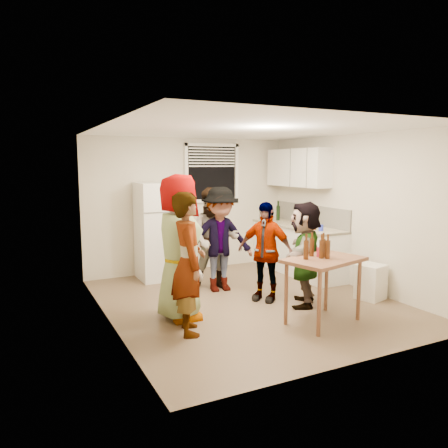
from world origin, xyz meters
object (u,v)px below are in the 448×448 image
guest_grey (180,318)px  guest_back_right (220,290)px  blue_cup (321,231)px  wine_bottle (278,220)px  kettle (297,225)px  trash_bin (371,283)px  refrigerator (158,231)px  guest_black (264,300)px  serving_table (322,322)px  guest_stripe (189,332)px  guest_back_left (214,289)px  beer_bottle_counter (315,230)px  beer_bottle_table (306,259)px  red_cup (320,256)px  guest_orange (303,304)px

guest_grey → guest_back_right: 1.39m
guest_grey → blue_cup: bearing=-77.4°
guest_grey → guest_back_right: (1.04, 0.92, 0.00)m
guest_grey → guest_back_right: size_ratio=1.14×
guest_back_right → wine_bottle: bearing=38.1°
kettle → trash_bin: size_ratio=0.44×
refrigerator → trash_bin: refrigerator is taller
kettle → guest_black: bearing=-163.4°
serving_table → guest_stripe: size_ratio=0.58×
kettle → wine_bottle: (0.10, 0.78, 0.00)m
blue_cup → guest_black: (-1.33, -0.37, -0.90)m
guest_stripe → blue_cup: bearing=-56.0°
guest_back_left → guest_stripe: bearing=-95.3°
refrigerator → beer_bottle_counter: size_ratio=8.08×
serving_table → beer_bottle_table: beer_bottle_table is taller
red_cup → guest_back_left: bearing=108.6°
trash_bin → guest_orange: bearing=167.9°
kettle → beer_bottle_counter: bearing=-117.4°
guest_grey → guest_black: size_ratio=1.28×
kettle → guest_stripe: (-2.87, -1.81, -0.90)m
guest_back_right → guest_orange: bearing=-51.1°
beer_bottle_counter → blue_cup: size_ratio=1.89×
guest_stripe → guest_orange: guest_orange is taller
beer_bottle_counter → blue_cup: (-0.00, -0.17, 0.00)m
beer_bottle_table → red_cup: bearing=11.5°
trash_bin → guest_back_right: (-1.83, 1.42, -0.25)m
refrigerator → red_cup: refrigerator is taller
kettle → beer_bottle_counter: size_ratio=1.10×
guest_stripe → guest_back_left: bearing=-21.2°
kettle → red_cup: bearing=-141.4°
kettle → blue_cup: bearing=-116.4°
trash_bin → guest_back_right: bearing=142.2°
beer_bottle_counter → refrigerator: bearing=149.7°
guest_stripe → trash_bin: bearing=-76.3°
wine_bottle → blue_cup: bearing=-95.7°
serving_table → guest_grey: 1.86m
guest_grey → guest_back_left: guest_back_left is taller
kettle → blue_cup: kettle is taller
red_cup → guest_back_right: size_ratio=0.07×
blue_cup → wine_bottle: bearing=84.3°
guest_grey → guest_orange: guest_grey is taller
guest_orange → guest_grey: bearing=-58.7°
wine_bottle → beer_bottle_counter: wine_bottle is taller
red_cup → guest_back_right: bearing=107.8°
beer_bottle_table → guest_orange: 1.15m
serving_table → blue_cup: bearing=52.4°
serving_table → guest_back_left: size_ratio=0.60×
blue_cup → red_cup: size_ratio=0.94×
beer_bottle_counter → beer_bottle_table: (-1.40, -1.61, -0.06)m
kettle → blue_cup: size_ratio=2.09×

